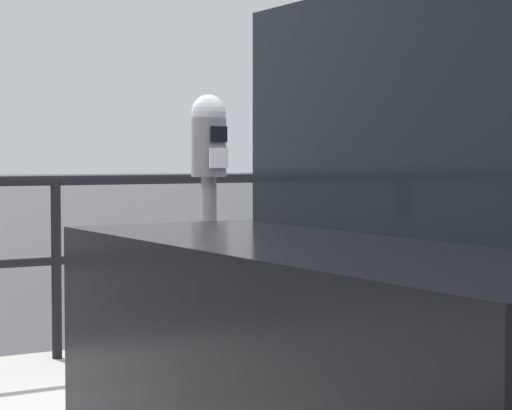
# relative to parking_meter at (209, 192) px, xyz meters

# --- Properties ---
(sidewalk_curb) EXTENTS (36.00, 2.40, 0.15)m
(sidewalk_curb) POSITION_rel_parking_meter_xyz_m (-0.14, 0.73, -1.13)
(sidewalk_curb) COLOR #ADA8A0
(sidewalk_curb) RESTS_ON ground
(parking_meter) EXTENTS (0.16, 0.17, 1.49)m
(parking_meter) POSITION_rel_parking_meter_xyz_m (0.00, 0.00, 0.00)
(parking_meter) COLOR slate
(parking_meter) RESTS_ON sidewalk_curb
(pedestrian_at_meter) EXTENTS (0.59, 0.72, 1.68)m
(pedestrian_at_meter) POSITION_rel_parking_meter_xyz_m (0.60, 0.18, -0.10)
(pedestrian_at_meter) COLOR #1E233F
(pedestrian_at_meter) RESTS_ON sidewalk_curb
(background_railing) EXTENTS (24.06, 0.06, 1.10)m
(background_railing) POSITION_rel_parking_meter_xyz_m (-0.14, 1.71, -0.28)
(background_railing) COLOR black
(background_railing) RESTS_ON sidewalk_curb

